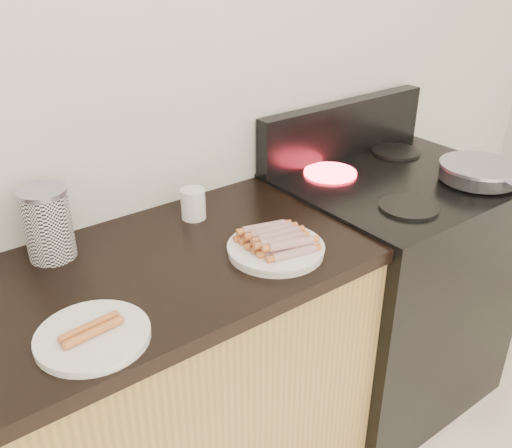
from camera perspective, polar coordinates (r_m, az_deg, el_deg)
wall_back at (r=1.64m, az=-11.75°, el=14.20°), size 4.00×0.04×2.60m
stove at (r=2.21m, az=12.98°, el=-6.40°), size 0.76×0.65×0.91m
stove_panel at (r=2.14m, az=8.75°, el=9.42°), size 0.76×0.06×0.20m
burner_near_left at (r=1.78m, az=15.03°, el=1.65°), size 0.18×0.18×0.01m
burner_near_right at (r=2.04m, az=21.08°, el=4.11°), size 0.18×0.18×0.01m
burner_far_left at (r=1.98m, az=7.43°, el=5.11°), size 0.18×0.18×0.01m
burner_far_right at (r=2.22m, az=13.82°, el=7.03°), size 0.18×0.18×0.01m
frying_pan at (r=2.02m, az=21.47°, el=4.89°), size 0.26×0.44×0.05m
main_plate at (r=1.50m, az=1.99°, el=-2.63°), size 0.34×0.34×0.02m
side_plate at (r=1.26m, az=-16.00°, el=-10.74°), size 0.31×0.31×0.02m
hotdog_pile at (r=1.49m, az=2.01°, el=-1.59°), size 0.12×0.19×0.05m
plain_sausages at (r=1.25m, az=-16.10°, el=-10.08°), size 0.12×0.05×0.02m
canister at (r=1.54m, az=-20.11°, el=0.03°), size 0.12×0.12×0.19m
mug at (r=1.68m, az=-6.30°, el=2.01°), size 0.08×0.08×0.09m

